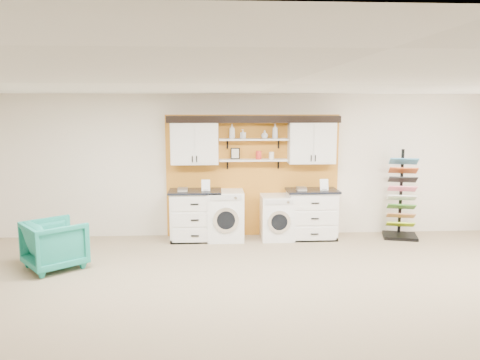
{
  "coord_description": "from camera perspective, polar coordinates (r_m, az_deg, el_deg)",
  "views": [
    {
      "loc": [
        -0.77,
        -5.17,
        2.55
      ],
      "look_at": [
        -0.35,
        2.3,
        1.38
      ],
      "focal_mm": 35.0,
      "sensor_mm": 36.0,
      "label": 1
    }
  ],
  "objects": [
    {
      "name": "base_cabinet_right",
      "position": [
        9.24,
        8.72,
        -4.11
      ],
      "size": [
        0.99,
        0.66,
        0.97
      ],
      "color": "white",
      "rests_on": "floor"
    },
    {
      "name": "floor",
      "position": [
        5.81,
        4.92,
        -17.13
      ],
      "size": [
        10.0,
        10.0,
        0.0
      ],
      "primitive_type": "plane",
      "color": "gray",
      "rests_on": "ground"
    },
    {
      "name": "shelf_upper",
      "position": [
        9.02,
        1.66,
        4.97
      ],
      "size": [
        1.32,
        0.28,
        0.03
      ],
      "primitive_type": "cube",
      "color": "white",
      "rests_on": "wall_back"
    },
    {
      "name": "ceiling",
      "position": [
        5.23,
        5.34,
        11.62
      ],
      "size": [
        10.0,
        10.0,
        0.0
      ],
      "primitive_type": "plane",
      "rotation": [
        3.14,
        0.0,
        0.0
      ],
      "color": "white",
      "rests_on": "wall_back"
    },
    {
      "name": "accent_panel",
      "position": [
        9.26,
        1.55,
        0.53
      ],
      "size": [
        3.4,
        0.07,
        2.4
      ],
      "primitive_type": "cube",
      "color": "#C47921",
      "rests_on": "wall_back"
    },
    {
      "name": "soap_bottle_b",
      "position": [
        9.0,
        0.36,
        5.63
      ],
      "size": [
        0.11,
        0.11,
        0.18
      ],
      "primitive_type": "imported",
      "rotation": [
        0.0,
        0.0,
        -0.94
      ],
      "color": "silver",
      "rests_on": "shelf_upper"
    },
    {
      "name": "washer",
      "position": [
        9.05,
        -1.78,
        -4.32
      ],
      "size": [
        0.69,
        0.71,
        0.96
      ],
      "color": "white",
      "rests_on": "floor"
    },
    {
      "name": "armchair",
      "position": [
        8.07,
        -21.64,
        -7.29
      ],
      "size": [
        1.18,
        1.17,
        0.77
      ],
      "primitive_type": "imported",
      "rotation": [
        0.0,
        0.0,
        2.24
      ],
      "color": "#198D7D",
      "rests_on": "floor"
    },
    {
      "name": "wall_back",
      "position": [
        9.27,
        1.54,
        1.79
      ],
      "size": [
        10.0,
        0.0,
        10.0
      ],
      "primitive_type": "plane",
      "rotation": [
        1.57,
        0.0,
        0.0
      ],
      "color": "silver",
      "rests_on": "floor"
    },
    {
      "name": "canister_red",
      "position": [
        9.06,
        2.28,
        3.05
      ],
      "size": [
        0.11,
        0.11,
        0.16
      ],
      "primitive_type": "cylinder",
      "color": "red",
      "rests_on": "shelf_lower"
    },
    {
      "name": "soap_bottle_a",
      "position": [
        8.99,
        -0.97,
        5.96
      ],
      "size": [
        0.11,
        0.11,
        0.28
      ],
      "primitive_type": "imported",
      "rotation": [
        0.0,
        0.0,
        3.16
      ],
      "color": "silver",
      "rests_on": "shelf_upper"
    },
    {
      "name": "shelf_lower",
      "position": [
        9.06,
        1.65,
        2.45
      ],
      "size": [
        1.32,
        0.28,
        0.03
      ],
      "primitive_type": "cube",
      "color": "white",
      "rests_on": "wall_back"
    },
    {
      "name": "soap_bottle_c",
      "position": [
        9.04,
        3.02,
        5.58
      ],
      "size": [
        0.13,
        0.13,
        0.16
      ],
      "primitive_type": "imported",
      "rotation": [
        0.0,
        0.0,
        3.1
      ],
      "color": "silver",
      "rests_on": "shelf_upper"
    },
    {
      "name": "upper_cabinet_right",
      "position": [
        9.18,
        8.72,
        4.63
      ],
      "size": [
        0.9,
        0.35,
        0.84
      ],
      "color": "white",
      "rests_on": "wall_back"
    },
    {
      "name": "dryer",
      "position": [
        9.14,
        4.51,
        -4.53
      ],
      "size": [
        0.61,
        0.71,
        0.86
      ],
      "color": "white",
      "rests_on": "floor"
    },
    {
      "name": "upper_cabinet_left",
      "position": [
        8.99,
        -5.56,
        4.6
      ],
      "size": [
        0.9,
        0.35,
        0.84
      ],
      "color": "white",
      "rests_on": "wall_back"
    },
    {
      "name": "soap_bottle_d",
      "position": [
        9.06,
        4.3,
        5.97
      ],
      "size": [
        0.15,
        0.15,
        0.29
      ],
      "primitive_type": "imported",
      "rotation": [
        0.0,
        0.0,
        -0.52
      ],
      "color": "silver",
      "rests_on": "shelf_upper"
    },
    {
      "name": "crown_molding",
      "position": [
        9.02,
        1.66,
        7.5
      ],
      "size": [
        3.3,
        0.41,
        0.13
      ],
      "color": "black",
      "rests_on": "wall_back"
    },
    {
      "name": "canister_cream",
      "position": [
        9.09,
        3.85,
        2.99
      ],
      "size": [
        0.1,
        0.1,
        0.14
      ],
      "primitive_type": "cylinder",
      "color": "silver",
      "rests_on": "shelf_lower"
    },
    {
      "name": "picture_frame",
      "position": [
        9.07,
        -0.58,
        3.25
      ],
      "size": [
        0.18,
        0.02,
        0.22
      ],
      "color": "black",
      "rests_on": "shelf_lower"
    },
    {
      "name": "sample_rack",
      "position": [
        9.7,
        19.03,
        -3.51
      ],
      "size": [
        0.75,
        0.67,
        1.73
      ],
      "rotation": [
        0.0,
        0.0,
        -0.26
      ],
      "color": "black",
      "rests_on": "floor"
    },
    {
      "name": "base_cabinet_left",
      "position": [
        9.05,
        -5.46,
        -4.3
      ],
      "size": [
        1.0,
        0.66,
        0.98
      ],
      "color": "white",
      "rests_on": "floor"
    }
  ]
}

